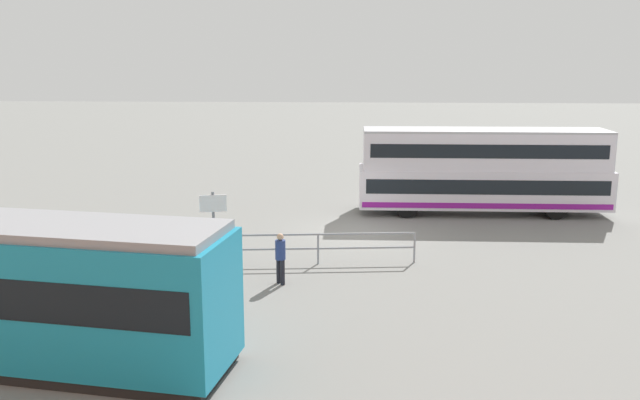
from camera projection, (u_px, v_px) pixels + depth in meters
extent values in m
plane|color=gray|center=(358.00, 232.00, 27.80)|extent=(160.00, 160.00, 0.00)
cube|color=silver|center=(482.00, 187.00, 30.82)|extent=(11.08, 2.51, 1.73)
cube|color=silver|center=(484.00, 150.00, 30.47)|extent=(10.75, 2.41, 1.64)
cube|color=black|center=(482.00, 182.00, 30.78)|extent=(10.53, 2.54, 0.64)
cube|color=black|center=(484.00, 148.00, 30.46)|extent=(10.19, 2.44, 0.60)
cube|color=#8C198C|center=(481.00, 200.00, 30.94)|extent=(10.86, 2.55, 0.24)
cube|color=#B2B2B7|center=(485.00, 130.00, 30.29)|extent=(10.75, 2.41, 0.10)
cylinder|color=black|center=(405.00, 202.00, 31.13)|extent=(1.02, 2.38, 1.00)
cylinder|color=black|center=(549.00, 203.00, 30.82)|extent=(1.02, 2.38, 1.00)
cylinder|color=black|center=(279.00, 271.00, 21.41)|extent=(0.14, 0.14, 0.80)
cylinder|color=black|center=(283.00, 272.00, 21.24)|extent=(0.14, 0.14, 0.80)
cylinder|color=navy|center=(280.00, 250.00, 21.18)|extent=(0.45, 0.45, 0.61)
sphere|color=tan|center=(280.00, 237.00, 21.10)|extent=(0.22, 0.22, 0.22)
cube|color=gray|center=(318.00, 234.00, 23.25)|extent=(6.61, 0.78, 0.06)
cube|color=gray|center=(318.00, 248.00, 23.35)|extent=(6.61, 0.78, 0.06)
cylinder|color=gray|center=(414.00, 248.00, 23.52)|extent=(0.07, 0.07, 1.05)
cylinder|color=gray|center=(318.00, 249.00, 23.35)|extent=(0.07, 0.07, 1.05)
cylinder|color=gray|center=(220.00, 251.00, 23.18)|extent=(0.07, 0.07, 1.05)
cylinder|color=slate|center=(214.00, 226.00, 23.63)|extent=(0.10, 0.10, 2.44)
cube|color=white|center=(213.00, 203.00, 23.42)|extent=(0.91, 0.26, 0.59)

